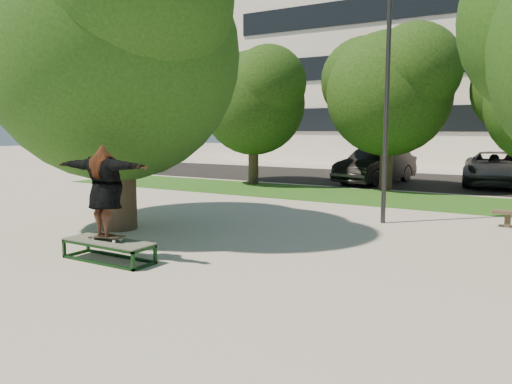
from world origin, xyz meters
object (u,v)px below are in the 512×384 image
Objects in this scene: lamppost at (387,98)px; car_silver_a at (362,164)px; bystander at (105,188)px; grind_box at (109,251)px; car_grey at (494,169)px; tree_left at (113,40)px; car_dark at (376,166)px.

lamppost reaches higher than car_silver_a.
grind_box is at bearing -84.93° from bystander.
lamppost is 1.20× the size of car_grey.
grind_box is 17.74m from car_silver_a.
car_grey reaches higher than grind_box.
car_grey is at bearing 74.47° from grind_box.
grind_box is at bearing -117.35° from lamppost.
bystander reaches higher than car_silver_a.
tree_left is 3.55m from bystander.
car_silver_a is at bearing 94.20° from grind_box.
car_silver_a is at bearing 165.71° from car_grey.
lamppost is 1.29× the size of car_dark.
grind_box is (2.09, -2.28, -4.23)m from tree_left.
bystander is 0.36× the size of car_grey.
lamppost is 1.62× the size of car_silver_a.
grind_box is at bearing -79.62° from car_dark.
tree_left is 3.95× the size of grind_box.
car_grey reaches higher than car_silver_a.
car_silver_a is 2.91m from car_dark.
car_grey is (7.36, 14.54, -0.21)m from bystander.
bystander is (-2.66, 2.38, 0.73)m from grind_box.
tree_left is 16.56m from car_grey.
tree_left is 1.39× the size of car_grey.
lamppost is 11.11m from car_grey.
grind_box is 0.35× the size of car_grey.
car_dark is (2.25, 12.89, -3.64)m from tree_left.
bystander is at bearing -123.85° from car_grey.
car_silver_a reaches higher than grind_box.
tree_left is at bearing -52.89° from bystander.
car_silver_a is 0.74× the size of car_grey.
bystander reaches higher than car_dark.
car_grey is at bearing 19.97° from bystander.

